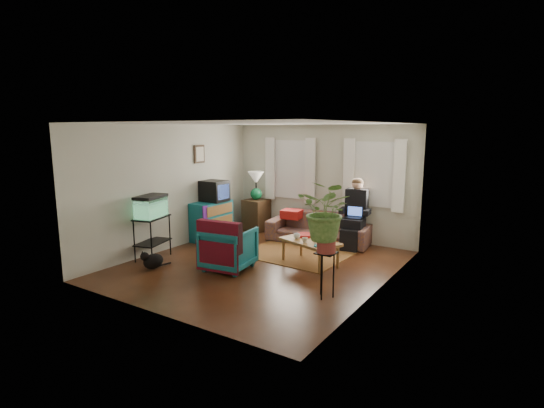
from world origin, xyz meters
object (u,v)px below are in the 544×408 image
Objects in this scene: aquarium_stand at (153,238)px; coffee_table at (310,252)px; side_table at (256,215)px; armchair at (229,246)px; plant_stand at (326,275)px; sofa at (319,223)px; dresser at (212,221)px.

aquarium_stand is 0.74× the size of coffee_table.
armchair reaches higher than side_table.
armchair reaches higher than aquarium_stand.
aquarium_stand is 0.99× the size of armchair.
plant_stand reaches higher than coffee_table.
side_table is (-1.82, 0.18, -0.05)m from sofa.
sofa is 2.03× the size of coffee_table.
plant_stand is at bearing -24.35° from dresser.
aquarium_stand is at bearing 3.45° from armchair.
sofa reaches higher than coffee_table.
armchair is at bearing 172.71° from plant_stand.
armchair reaches higher than plant_stand.
sofa is at bearing 118.60° from plant_stand.
side_table reaches higher than plant_stand.
dresser is 0.88× the size of coffee_table.
coffee_table is at bearing 126.33° from plant_stand.
sofa is 2.57m from armchair.
dresser is 1.17× the size of armchair.
armchair is at bearing -4.02° from aquarium_stand.
sofa is at bearing 27.27° from dresser.
armchair reaches higher than coffee_table.
sofa reaches higher than armchair.
coffee_table is at bearing -35.03° from side_table.
dresser is 1.39× the size of plant_stand.
coffee_table is (0.57, -1.50, -0.21)m from sofa.
armchair is (1.63, 0.33, 0.00)m from aquarium_stand.
side_table is 2.98m from armchair.
armchair is (1.28, -2.69, 0.03)m from side_table.
armchair is 1.19× the size of plant_stand.
plant_stand is at bearing -14.37° from aquarium_stand.
side_table is 0.70× the size of coffee_table.
sofa is at bearing -110.08° from armchair.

